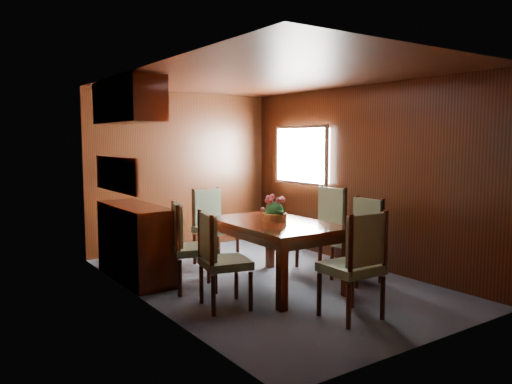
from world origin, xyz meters
TOP-DOWN VIEW (x-y plane):
  - ground at (0.00, 0.00)m, footprint 4.50×4.50m
  - room_shell at (-0.10, 0.33)m, footprint 3.06×4.52m
  - sideboard at (-1.25, 1.00)m, footprint 0.48×1.40m
  - dining_table at (-0.04, -0.21)m, footprint 1.04×1.62m
  - chair_left_near at (-0.97, -0.51)m, footprint 0.53×0.55m
  - chair_left_far at (-0.95, 0.20)m, footprint 0.58×0.59m
  - chair_right_near at (0.94, -0.61)m, footprint 0.46×0.47m
  - chair_right_far at (1.01, 0.10)m, footprint 0.49×0.51m
  - chair_head at (-0.08, -1.53)m, footprint 0.51×0.49m
  - chair_foot at (-0.11, 1.13)m, footprint 0.55×0.54m
  - flower_centerpiece at (-0.00, -0.14)m, footprint 0.31×0.31m

SIDE VIEW (x-z plane):
  - ground at x=0.00m, z-range 0.00..0.00m
  - sideboard at x=-1.25m, z-range 0.00..0.90m
  - chair_left_near at x=-0.97m, z-range 0.05..1.03m
  - chair_left_far at x=-0.95m, z-range 0.05..1.05m
  - chair_right_near at x=0.94m, z-range 0.06..1.06m
  - chair_foot at x=-0.11m, z-range 0.06..1.08m
  - chair_head at x=-0.08m, z-range 0.06..1.10m
  - chair_right_far at x=1.01m, z-range 0.06..1.13m
  - dining_table at x=-0.04m, z-range 0.27..1.02m
  - flower_centerpiece at x=0.00m, z-range 0.74..1.05m
  - room_shell at x=-0.10m, z-range 0.43..2.84m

